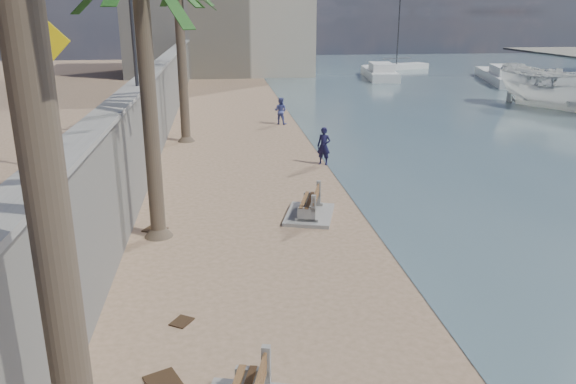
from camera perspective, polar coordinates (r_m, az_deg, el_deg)
ground_plane at (r=10.23m, az=8.03°, el=-18.53°), size 140.00×140.00×0.00m
seawall at (r=28.39m, az=-12.89°, el=8.71°), size 0.45×70.00×3.50m
wall_cap at (r=28.18m, az=-13.14°, el=12.32°), size 0.80×70.00×0.12m
end_building at (r=59.93m, az=-7.09°, el=18.63°), size 18.00×12.00×14.00m
bench_far at (r=17.27m, az=2.20°, el=-1.33°), size 1.89×2.33×0.85m
pedestrian_sign at (r=9.83m, az=-23.16°, el=11.28°), size 0.78×0.07×2.40m
person_a at (r=23.16m, az=3.67°, el=4.96°), size 0.78×0.70×1.78m
person_b at (r=31.71m, az=-0.77°, el=8.38°), size 0.99×0.91×1.66m
boat_cruiser at (r=40.39m, az=25.97°, el=9.72°), size 4.50×4.55×3.93m
yacht_near at (r=55.55m, az=21.18°, el=10.79°), size 6.38×12.34×1.50m
yacht_far at (r=55.38m, az=9.26°, el=11.72°), size 3.65×9.13×1.50m
sailboat_west at (r=63.95m, az=10.95°, el=12.41°), size 7.77×4.55×11.35m
debris_b at (r=10.31m, az=-12.50°, el=-18.38°), size 0.78×0.84×0.03m
debris_c at (r=16.76m, az=-13.36°, el=-3.74°), size 0.77×0.71×0.03m
debris_d at (r=11.94m, az=-10.74°, el=-12.81°), size 0.53×0.56×0.03m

